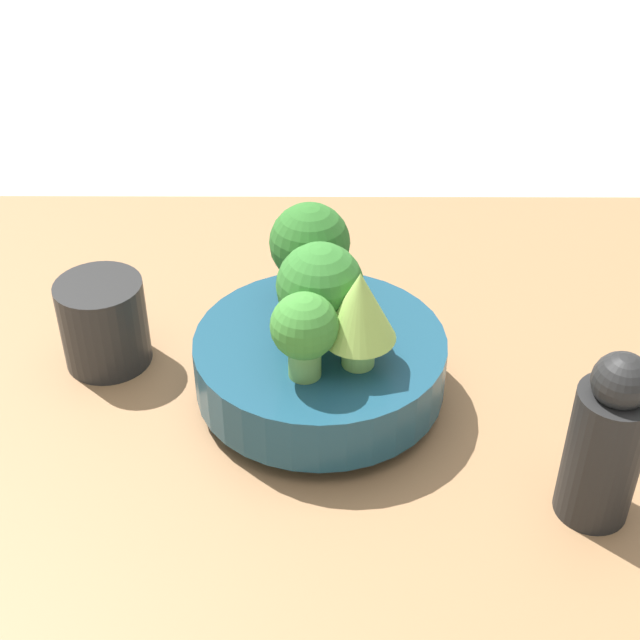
{
  "coord_description": "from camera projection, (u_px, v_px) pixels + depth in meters",
  "views": [
    {
      "loc": [
        -0.03,
        0.59,
        0.56
      ],
      "look_at": [
        -0.02,
        -0.01,
        0.13
      ],
      "focal_mm": 50.0,
      "sensor_mm": 36.0,
      "label": 1
    }
  ],
  "objects": [
    {
      "name": "table",
      "position": [
        295.0,
        423.0,
        0.79
      ],
      "size": [
        0.91,
        0.77,
        0.05
      ],
      "color": "olive",
      "rests_on": "ground_plane"
    },
    {
      "name": "bowl",
      "position": [
        320.0,
        364.0,
        0.77
      ],
      "size": [
        0.22,
        0.22,
        0.06
      ],
      "color": "navy",
      "rests_on": "table"
    },
    {
      "name": "cup",
      "position": [
        104.0,
        323.0,
        0.81
      ],
      "size": [
        0.08,
        0.08,
        0.08
      ],
      "color": "black",
      "rests_on": "table"
    },
    {
      "name": "broccoli_floret_front",
      "position": [
        310.0,
        245.0,
        0.77
      ],
      "size": [
        0.07,
        0.07,
        0.09
      ],
      "color": "#7AB256",
      "rests_on": "bowl"
    },
    {
      "name": "pepper_mill",
      "position": [
        606.0,
        443.0,
        0.64
      ],
      "size": [
        0.06,
        0.06,
        0.15
      ],
      "color": "black",
      "rests_on": "table"
    },
    {
      "name": "broccoli_floret_center",
      "position": [
        320.0,
        287.0,
        0.72
      ],
      "size": [
        0.07,
        0.07,
        0.09
      ],
      "color": "#609347",
      "rests_on": "bowl"
    },
    {
      "name": "romanesco_piece_far",
      "position": [
        360.0,
        310.0,
        0.69
      ],
      "size": [
        0.06,
        0.06,
        0.09
      ],
      "color": "#7AB256",
      "rests_on": "bowl"
    },
    {
      "name": "broccoli_floret_back",
      "position": [
        304.0,
        330.0,
        0.69
      ],
      "size": [
        0.05,
        0.05,
        0.07
      ],
      "color": "#609347",
      "rests_on": "bowl"
    },
    {
      "name": "ground_plane",
      "position": [
        296.0,
        443.0,
        0.81
      ],
      "size": [
        6.0,
        6.0,
        0.0
      ],
      "primitive_type": "plane",
      "color": "#ADA89E"
    }
  ]
}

